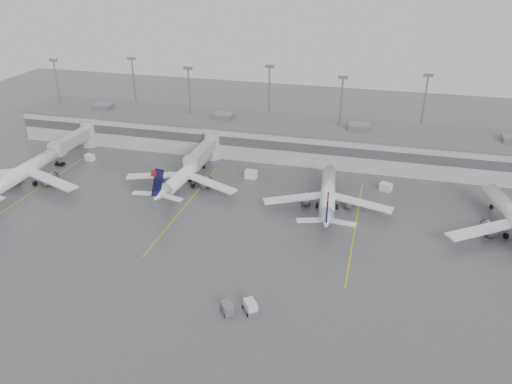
% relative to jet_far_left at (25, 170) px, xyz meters
% --- Properties ---
extents(ground, '(260.00, 260.00, 0.00)m').
position_rel_jet_far_left_xyz_m(ground, '(56.17, -24.84, -3.35)').
color(ground, '#4F4F51').
rests_on(ground, ground).
extents(terminal, '(152.00, 17.00, 9.45)m').
position_rel_jet_far_left_xyz_m(terminal, '(56.16, 33.14, 0.82)').
color(terminal, '#A2A29D').
rests_on(terminal, ground).
extents(light_masts, '(142.40, 8.00, 20.60)m').
position_rel_jet_far_left_xyz_m(light_masts, '(56.17, 38.91, 8.67)').
color(light_masts, gray).
rests_on(light_masts, ground).
extents(jet_bridge_left, '(4.00, 17.20, 7.00)m').
position_rel_jet_far_left_xyz_m(jet_bridge_left, '(0.67, 20.88, 0.51)').
color(jet_bridge_left, '#9B9DA0').
rests_on(jet_bridge_left, ground).
extents(jet_bridge_right, '(4.00, 17.20, 7.00)m').
position_rel_jet_far_left_xyz_m(jet_bridge_right, '(35.67, 20.88, 0.51)').
color(jet_bridge_right, '#9B9DA0').
rests_on(jet_bridge_right, ground).
extents(stand_markings, '(105.25, 40.00, 0.01)m').
position_rel_jet_far_left_xyz_m(stand_markings, '(56.17, -0.84, -3.35)').
color(stand_markings, gold).
rests_on(stand_markings, ground).
extents(jet_far_left, '(29.77, 33.35, 10.79)m').
position_rel_jet_far_left_xyz_m(jet_far_left, '(0.00, 0.00, 0.00)').
color(jet_far_left, white).
rests_on(jet_far_left, ground).
extents(jet_mid_left, '(26.56, 29.83, 9.65)m').
position_rel_jet_far_left_xyz_m(jet_mid_left, '(35.17, 8.03, -0.36)').
color(jet_mid_left, white).
rests_on(jet_mid_left, ground).
extents(jet_mid_right, '(26.29, 29.60, 9.58)m').
position_rel_jet_far_left_xyz_m(jet_mid_right, '(67.34, 5.95, -0.38)').
color(jet_mid_right, white).
rests_on(jet_mid_right, ground).
extents(baggage_tug, '(2.99, 3.23, 1.78)m').
position_rel_jet_far_left_xyz_m(baggage_tug, '(60.64, -29.90, -2.66)').
color(baggage_tug, silver).
rests_on(baggage_tug, ground).
extents(baggage_cart, '(2.62, 2.85, 1.60)m').
position_rel_jet_far_left_xyz_m(baggage_cart, '(57.44, -31.10, -2.52)').
color(baggage_cart, slate).
rests_on(baggage_cart, ground).
extents(gse_uld_a, '(2.48, 1.91, 1.58)m').
position_rel_jet_far_left_xyz_m(gse_uld_a, '(6.10, 15.95, -2.57)').
color(gse_uld_a, silver).
rests_on(gse_uld_a, ground).
extents(gse_uld_b, '(2.78, 1.97, 1.88)m').
position_rel_jet_far_left_xyz_m(gse_uld_b, '(48.31, 15.89, -2.41)').
color(gse_uld_b, silver).
rests_on(gse_uld_b, ground).
extents(gse_uld_c, '(2.93, 2.50, 1.75)m').
position_rel_jet_far_left_xyz_m(gse_uld_c, '(78.84, 16.97, -2.48)').
color(gse_uld_c, silver).
rests_on(gse_uld_c, ground).
extents(gse_loader, '(2.68, 3.76, 2.17)m').
position_rel_jet_far_left_xyz_m(gse_loader, '(32.70, 23.15, -2.27)').
color(gse_loader, slate).
rests_on(gse_loader, ground).
extents(cone_a, '(0.39, 0.39, 0.63)m').
position_rel_jet_far_left_xyz_m(cone_a, '(2.24, 7.89, -3.04)').
color(cone_a, '#EF3105').
rests_on(cone_a, ground).
extents(cone_b, '(0.50, 0.50, 0.80)m').
position_rel_jet_far_left_xyz_m(cone_b, '(35.60, 11.68, -2.95)').
color(cone_b, '#EF3105').
rests_on(cone_b, ground).
extents(cone_c, '(0.41, 0.41, 0.65)m').
position_rel_jet_far_left_xyz_m(cone_c, '(74.87, 6.18, -3.03)').
color(cone_c, '#EF3105').
rests_on(cone_c, ground).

